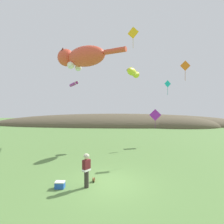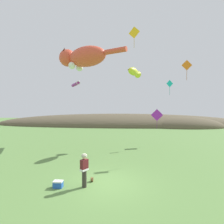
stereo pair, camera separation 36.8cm
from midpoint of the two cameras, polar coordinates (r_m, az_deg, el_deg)
name	(u,v)px [view 2 (the right image)]	position (r m, az deg, el deg)	size (l,w,h in m)	color
ground_plane	(107,183)	(10.52, -0.60, -22.26)	(120.00, 120.00, 0.00)	#5B8442
distant_hill_ridge	(127,125)	(42.37, 5.25, -4.31)	(62.89, 15.03, 5.54)	brown
festival_attendant	(84,169)	(9.82, -7.93, -18.04)	(0.45, 0.49, 1.77)	#332D28
kite_spool	(92,179)	(10.72, -5.50, -21.04)	(0.12, 0.26, 0.26)	olive
picnic_cooler	(58,184)	(10.32, -16.17, -21.69)	(0.49, 0.33, 0.36)	blue
kite_giant_cat	(83,57)	(18.13, -8.92, 17.19)	(6.99, 3.76, 2.27)	#E04C33
kite_fish_windsock	(134,72)	(19.56, 7.76, 12.79)	(1.76, 3.03, 0.90)	yellow
kite_tube_streamer	(76,84)	(21.62, -11.34, 8.90)	(1.72, 2.63, 0.44)	#8C268C
kite_diamond_teal	(170,84)	(21.67, 18.80, 8.70)	(0.82, 0.27, 1.75)	#19BFBF
kite_diamond_violet	(157,115)	(20.37, 14.98, -0.99)	(1.34, 0.13, 2.24)	purple
kite_diamond_orange	(187,65)	(17.89, 23.81, 13.73)	(0.95, 0.03, 1.85)	orange
kite_diamond_gold	(134,33)	(18.88, 7.86, 24.28)	(1.08, 0.50, 2.07)	yellow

